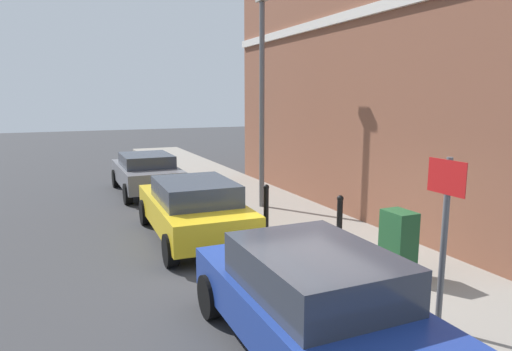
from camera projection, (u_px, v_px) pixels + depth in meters
ground at (294, 283)px, 7.83m from camera, size 80.00×80.00×0.00m
sidewalk at (254, 199)px, 13.97m from camera, size 2.67×30.00×0.15m
corner_building at (434, 63)px, 13.43m from camera, size 7.42×11.93×8.38m
car_blue at (313, 301)px, 5.46m from camera, size 1.86×4.11×1.42m
car_yellow at (193, 208)px, 10.17m from camera, size 2.02×4.26×1.38m
car_grey at (146, 172)px, 15.10m from camera, size 1.88×3.99×1.33m
utility_cabinet at (398, 246)px, 7.67m from camera, size 0.46×0.61×1.15m
bollard_near_cabinet at (340, 218)px, 9.39m from camera, size 0.14×0.14×1.04m
bollard_far_kerb at (266, 205)px, 10.55m from camera, size 0.14×0.14×1.04m
street_sign at (445, 219)px, 5.73m from camera, size 0.08×0.60×2.30m
lamppost at (262, 93)px, 12.20m from camera, size 0.20×0.44×5.72m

